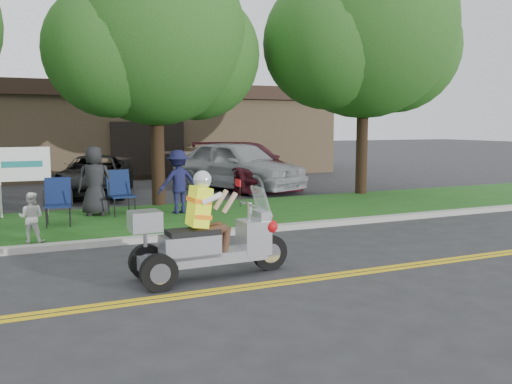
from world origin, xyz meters
name	(u,v)px	position (x,y,z in m)	size (l,w,h in m)	color
ground	(244,277)	(0.00, 0.00, 0.00)	(120.00, 120.00, 0.00)	#28282B
centerline_near	(260,287)	(0.00, -0.58, 0.01)	(60.00, 0.10, 0.01)	gold
centerline_far	(255,284)	(0.00, -0.42, 0.01)	(60.00, 0.10, 0.01)	gold
curb	(185,236)	(0.00, 3.05, 0.06)	(60.00, 0.25, 0.12)	#A8A89E
grass_verge	(159,219)	(0.00, 5.20, 0.06)	(60.00, 4.00, 0.10)	#1A4312
commercial_building	(128,130)	(2.00, 18.98, 2.01)	(18.00, 8.20, 4.00)	#9E7F5B
tree_mid	(157,43)	(0.55, 7.23, 4.43)	(5.88, 4.80, 7.05)	#332114
tree_right	(366,35)	(7.06, 7.03, 5.03)	(6.86, 5.60, 8.07)	#332114
business_sign	(22,168)	(-2.90, 6.60, 1.26)	(1.25, 0.06, 1.75)	silver
trike_scooter	(205,241)	(-0.54, 0.18, 0.56)	(2.46, 0.83, 1.61)	black
lawn_chair_a	(120,190)	(-0.77, 5.91, 0.71)	(0.64, 0.66, 1.08)	black
lawn_chair_b	(58,199)	(-2.24, 5.06, 0.68)	(0.60, 0.62, 1.03)	black
spectator_chair_a	(178,182)	(0.59, 5.56, 0.88)	(1.01, 0.58, 1.56)	#15163C
spectator_chair_b	(95,181)	(-1.32, 6.08, 0.94)	(0.82, 0.53, 1.68)	black
child_right	(31,217)	(-2.83, 3.40, 0.57)	(0.46, 0.36, 0.94)	white
parked_car_mid	(95,176)	(-0.72, 10.71, 0.64)	(2.13, 4.61, 1.28)	black
parked_car_right	(244,165)	(4.50, 10.70, 0.82)	(2.30, 5.66, 1.64)	#48101A
parked_car_far_right	(237,165)	(4.00, 10.10, 0.87)	(2.06, 5.13, 1.75)	#A1A2A8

